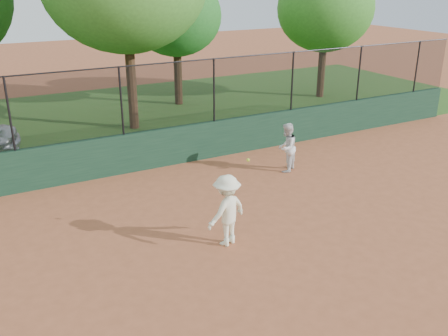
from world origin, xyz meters
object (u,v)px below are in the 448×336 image
player_main (227,210)px  tree_4 (326,8)px  player_second (287,148)px  tree_3 (176,16)px

player_main → tree_4: size_ratio=0.33×
player_second → player_main: bearing=2.9°
player_second → tree_3: 9.81m
player_second → player_main: player_main is taller
tree_3 → player_second: bearing=-93.2°
player_main → tree_4: tree_4 is taller
tree_3 → tree_4: size_ratio=0.92×
player_main → tree_3: (4.21, 12.28, 3.08)m
player_second → tree_3: (0.51, 9.27, 3.15)m
player_main → tree_4: 15.41m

